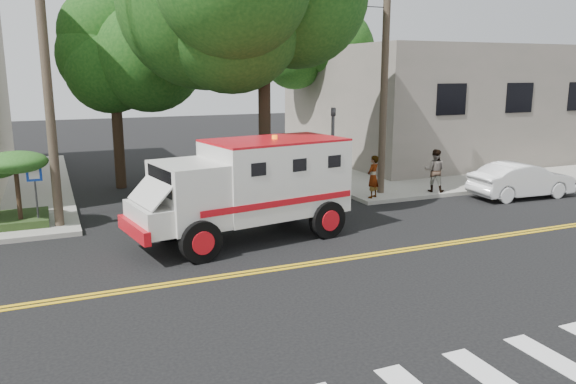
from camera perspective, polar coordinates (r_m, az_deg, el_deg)
name	(u,v)px	position (r m, az deg, el deg)	size (l,w,h in m)	color
ground	(301,265)	(14.53, 1.35, -7.45)	(100.00, 100.00, 0.00)	black
sidewalk_ne	(419,158)	(32.63, 13.19, 3.38)	(17.00, 17.00, 0.15)	gray
building_right	(438,102)	(33.62, 15.02, 8.81)	(14.00, 12.00, 6.00)	slate
utility_pole_left	(47,84)	(18.44, -23.26, 10.03)	(0.28, 0.28, 9.00)	#382D23
utility_pole_right	(384,81)	(22.17, 9.75, 11.02)	(0.28, 0.28, 9.00)	#382D23
tree_main	(279,2)	(20.29, -0.97, 18.74)	(6.08, 5.70, 9.85)	black
tree_left	(121,50)	(24.43, -16.56, 13.68)	(4.48, 4.20, 7.70)	black
tree_right	(329,49)	(31.76, 4.21, 14.33)	(4.80, 4.50, 8.20)	black
traffic_signal	(333,146)	(20.56, 4.55, 4.72)	(0.15, 0.18, 3.60)	#3F3F42
accessibility_sign	(35,188)	(18.95, -24.28, 0.40)	(0.45, 0.10, 2.02)	#3F3F42
armored_truck	(251,184)	(16.39, -3.83, 0.83)	(6.71, 3.45, 2.92)	silver
parked_sedan	(522,180)	(23.84, 22.65, 1.11)	(1.47, 4.21, 1.39)	silver
pedestrian_a	(373,177)	(21.51, 8.63, 1.54)	(0.59, 0.39, 1.62)	gray
pedestrian_b	(435,171)	(23.12, 14.67, 2.12)	(0.83, 0.65, 1.71)	gray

